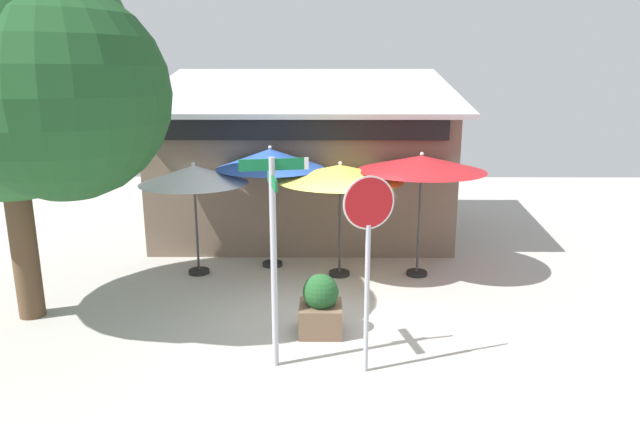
% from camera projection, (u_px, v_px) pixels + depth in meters
% --- Properties ---
extents(ground_plane, '(28.00, 28.00, 0.10)m').
position_uv_depth(ground_plane, '(331.00, 321.00, 9.84)').
color(ground_plane, '#ADA8A0').
extents(cafe_building, '(7.72, 5.55, 4.34)m').
position_uv_depth(cafe_building, '(304.00, 167.00, 15.04)').
color(cafe_building, '#705B4C').
rests_on(cafe_building, ground).
extents(street_sign_post, '(0.93, 0.87, 3.08)m').
position_uv_depth(street_sign_post, '(274.00, 242.00, 7.79)').
color(street_sign_post, '#A8AAB2').
rests_on(street_sign_post, ground).
extents(stop_sign, '(0.71, 0.24, 2.86)m').
position_uv_depth(stop_sign, '(368.00, 240.00, 7.61)').
color(stop_sign, '#A8AAB2').
rests_on(stop_sign, ground).
extents(patio_umbrella_ivory_left, '(2.25, 2.25, 2.42)m').
position_uv_depth(patio_umbrella_ivory_left, '(194.00, 175.00, 11.54)').
color(patio_umbrella_ivory_left, black).
rests_on(patio_umbrella_ivory_left, ground).
extents(patio_umbrella_royal_blue_center, '(2.34, 2.34, 2.70)m').
position_uv_depth(patio_umbrella_royal_blue_center, '(270.00, 159.00, 11.96)').
color(patio_umbrella_royal_blue_center, black).
rests_on(patio_umbrella_royal_blue_center, ground).
extents(patio_umbrella_mustard_right, '(2.61, 2.61, 2.45)m').
position_uv_depth(patio_umbrella_mustard_right, '(340.00, 173.00, 11.41)').
color(patio_umbrella_mustard_right, black).
rests_on(patio_umbrella_mustard_right, ground).
extents(patio_umbrella_crimson_far_right, '(2.63, 2.63, 2.64)m').
position_uv_depth(patio_umbrella_crimson_far_right, '(422.00, 164.00, 11.38)').
color(patio_umbrella_crimson_far_right, black).
rests_on(patio_umbrella_crimson_far_right, ground).
extents(shade_tree, '(5.01, 4.37, 6.49)m').
position_uv_depth(shade_tree, '(17.00, 74.00, 8.78)').
color(shade_tree, brown).
rests_on(shade_tree, ground).
extents(sidewalk_planter, '(0.70, 0.70, 1.01)m').
position_uv_depth(sidewalk_planter, '(321.00, 306.00, 9.18)').
color(sidewalk_planter, brown).
rests_on(sidewalk_planter, ground).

